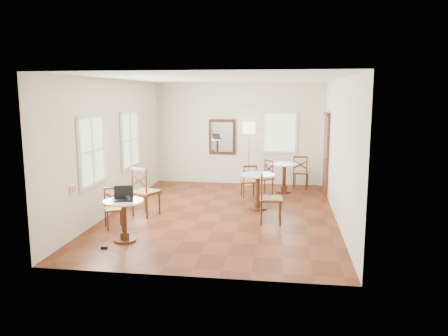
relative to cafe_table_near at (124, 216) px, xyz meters
name	(u,v)px	position (x,y,z in m)	size (l,w,h in m)	color
ground	(222,214)	(1.51, 2.09, -0.48)	(7.00, 7.00, 0.00)	#632611
room_shell	(221,129)	(1.45, 2.37, 1.41)	(5.02, 7.02, 3.01)	white
cafe_table_near	(124,216)	(0.00, 0.00, 0.00)	(0.73, 0.73, 0.77)	#4C2713
cafe_table_mid	(258,187)	(2.27, 2.64, 0.04)	(0.79, 0.79, 0.84)	#4C2713
cafe_table_back	(284,174)	(2.87, 4.52, 0.02)	(0.76, 0.76, 0.80)	#4C2713
chair_near_a	(145,192)	(-0.16, 1.72, 0.07)	(0.67, 0.67, 1.09)	#4C2713
chair_near_b	(114,208)	(-0.50, 0.76, -0.07)	(0.51, 0.51, 0.81)	#4C2713
chair_mid_a	(249,181)	(1.97, 3.79, -0.05)	(0.49, 0.49, 0.86)	#4C2713
chair_mid_b	(269,198)	(2.59, 1.58, 0.04)	(0.51, 0.51, 1.04)	#4C2713
chair_back_a	(301,172)	(3.33, 5.08, 0.00)	(0.50, 0.50, 0.96)	#4C2713
chair_back_b	(264,178)	(2.34, 4.11, -0.01)	(0.61, 0.61, 0.95)	#4C2713
floor_lamp	(249,132)	(1.83, 5.24, 1.11)	(0.36, 0.36, 1.87)	#BF8C3F
laptop	(124,197)	(-0.01, 0.04, 0.35)	(0.42, 0.38, 0.25)	black
mouse	(127,199)	(0.05, 0.05, 0.31)	(0.10, 0.06, 0.04)	black
navy_mug	(128,198)	(0.08, -0.01, 0.34)	(0.11, 0.07, 0.09)	black
water_glass	(130,199)	(0.16, -0.10, 0.34)	(0.06, 0.06, 0.09)	white
power_adapter	(104,247)	(-0.21, -0.45, -0.45)	(0.11, 0.06, 0.04)	black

